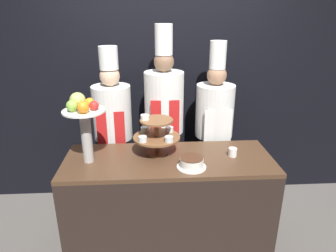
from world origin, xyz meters
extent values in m
cube|color=black|center=(0.00, 1.28, 1.40)|extent=(10.00, 0.06, 2.80)
cube|color=black|center=(0.00, 0.33, 0.43)|extent=(1.74, 0.65, 0.86)
cube|color=#4C3321|center=(0.00, 0.33, 0.87)|extent=(1.74, 0.65, 0.03)
cylinder|color=brown|center=(-0.10, 0.42, 0.90)|extent=(0.18, 0.18, 0.02)
cylinder|color=brown|center=(-0.10, 0.42, 1.05)|extent=(0.04, 0.04, 0.31)
cylinder|color=brown|center=(-0.10, 0.42, 1.04)|extent=(0.40, 0.40, 0.02)
cylinder|color=brown|center=(-0.10, 0.42, 1.19)|extent=(0.28, 0.28, 0.02)
cylinder|color=silver|center=(-0.20, 0.53, 1.07)|extent=(0.07, 0.07, 0.04)
cylinder|color=green|center=(-0.20, 0.53, 1.07)|extent=(0.06, 0.06, 0.03)
cylinder|color=silver|center=(-0.21, 0.32, 1.07)|extent=(0.07, 0.07, 0.04)
cylinder|color=beige|center=(-0.21, 0.32, 1.07)|extent=(0.06, 0.06, 0.03)
cylinder|color=silver|center=(0.00, 0.30, 1.07)|extent=(0.07, 0.07, 0.04)
cylinder|color=red|center=(0.00, 0.30, 1.07)|extent=(0.06, 0.06, 0.03)
cylinder|color=silver|center=(0.02, 0.52, 1.07)|extent=(0.07, 0.07, 0.04)
cylinder|color=gold|center=(0.02, 0.52, 1.07)|extent=(0.06, 0.06, 0.03)
cylinder|color=white|center=(-0.19, 0.42, 1.22)|extent=(0.07, 0.07, 0.04)
cylinder|color=#B2ADA8|center=(-0.66, 0.31, 1.10)|extent=(0.08, 0.08, 0.43)
cylinder|color=white|center=(-0.66, 0.31, 1.32)|extent=(0.33, 0.33, 0.01)
sphere|color=red|center=(-0.57, 0.31, 1.37)|extent=(0.07, 0.07, 0.07)
sphere|color=orange|center=(-0.62, 0.39, 1.37)|extent=(0.08, 0.08, 0.08)
sphere|color=#ADC160|center=(-0.71, 0.38, 1.39)|extent=(0.12, 0.12, 0.12)
sphere|color=#84B742|center=(-0.73, 0.28, 1.37)|extent=(0.09, 0.09, 0.09)
sphere|color=orange|center=(-0.64, 0.23, 1.38)|extent=(0.09, 0.09, 0.09)
cylinder|color=white|center=(0.17, 0.16, 0.89)|extent=(0.23, 0.23, 0.01)
cylinder|color=white|center=(0.17, 0.16, 0.93)|extent=(0.19, 0.19, 0.07)
cylinder|color=#472819|center=(0.17, 0.16, 0.97)|extent=(0.18, 0.18, 0.01)
cylinder|color=white|center=(0.54, 0.33, 0.93)|extent=(0.07, 0.07, 0.07)
cube|color=black|center=(-0.52, 0.91, 0.42)|extent=(0.28, 0.15, 0.85)
cylinder|color=silver|center=(-0.52, 0.91, 1.11)|extent=(0.38, 0.38, 0.53)
cube|color=red|center=(-0.52, 0.73, 1.01)|extent=(0.26, 0.01, 0.34)
sphere|color=#DBB28E|center=(-0.52, 0.91, 1.47)|extent=(0.19, 0.19, 0.19)
cylinder|color=white|center=(-0.52, 0.91, 1.64)|extent=(0.18, 0.18, 0.21)
cube|color=#28282D|center=(-0.01, 0.91, 0.45)|extent=(0.29, 0.16, 0.91)
cylinder|color=white|center=(-0.01, 0.91, 1.21)|extent=(0.38, 0.38, 0.60)
cube|color=red|center=(-0.01, 0.72, 1.09)|extent=(0.27, 0.01, 0.38)
sphere|color=#846047|center=(-0.01, 0.91, 1.60)|extent=(0.19, 0.19, 0.19)
cylinder|color=white|center=(-0.01, 0.91, 1.80)|extent=(0.16, 0.16, 0.28)
cube|color=black|center=(0.50, 0.91, 0.42)|extent=(0.28, 0.16, 0.85)
cylinder|color=white|center=(0.50, 0.91, 1.11)|extent=(0.38, 0.38, 0.52)
cube|color=white|center=(0.50, 0.73, 1.01)|extent=(0.27, 0.01, 0.34)
sphere|color=#A37556|center=(0.50, 0.91, 1.47)|extent=(0.19, 0.19, 0.19)
cylinder|color=white|center=(0.50, 0.91, 1.66)|extent=(0.16, 0.16, 0.26)
camera|label=1|loc=(-0.14, -1.91, 2.03)|focal=32.00mm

